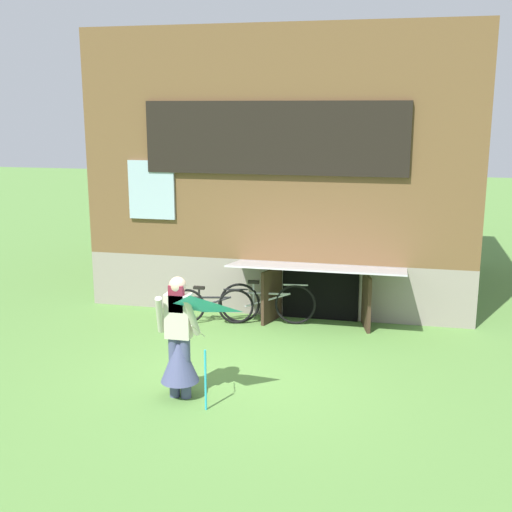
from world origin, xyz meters
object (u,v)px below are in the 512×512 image
kite (191,323)px  bicycle_silver (267,303)px  person (179,347)px  bicycle_black (211,305)px

kite → bicycle_silver: bearing=87.2°
person → bicycle_silver: 3.34m
person → bicycle_black: size_ratio=1.12×
kite → bicycle_black: bearing=102.6°
kite → bicycle_silver: (0.19, 3.80, -0.86)m
kite → bicycle_black: (-0.80, 3.58, -0.91)m
person → bicycle_silver: size_ratio=0.97×
person → bicycle_black: (-0.45, 3.05, -0.37)m
bicycle_silver → bicycle_black: 1.01m
kite → bicycle_black: 3.78m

